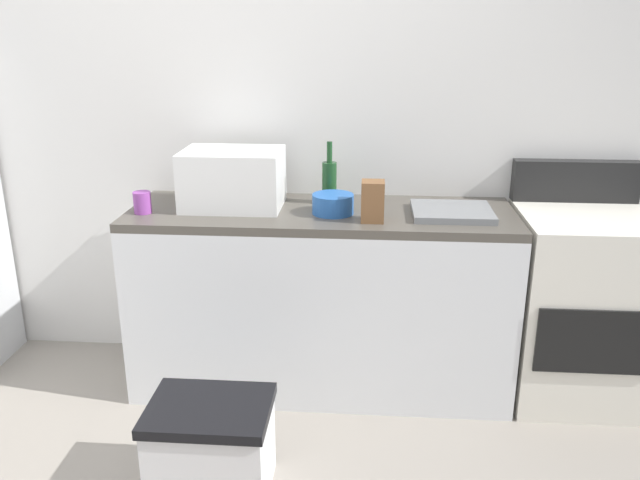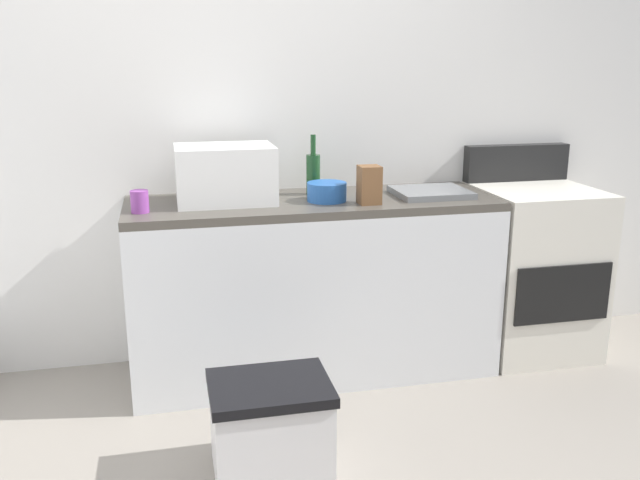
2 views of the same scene
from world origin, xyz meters
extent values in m
cube|color=silver|center=(0.00, 1.55, 1.30)|extent=(5.00, 0.10, 2.60)
cube|color=silver|center=(0.30, 1.20, 0.43)|extent=(1.80, 0.60, 0.86)
cube|color=#4C473F|center=(0.30, 1.20, 0.88)|extent=(1.80, 0.60, 0.04)
cube|color=silver|center=(1.52, 1.20, 0.45)|extent=(0.60, 0.60, 0.90)
cube|color=black|center=(1.52, 0.90, 0.42)|extent=(0.52, 0.02, 0.30)
cube|color=black|center=(1.52, 1.46, 1.00)|extent=(0.60, 0.08, 0.20)
cube|color=white|center=(-0.12, 1.23, 1.04)|extent=(0.46, 0.34, 0.27)
cube|color=slate|center=(0.90, 1.17, 0.92)|extent=(0.36, 0.32, 0.03)
cylinder|color=#193F1E|center=(0.33, 1.33, 1.00)|extent=(0.07, 0.07, 0.20)
cylinder|color=#193F1E|center=(0.33, 1.33, 1.15)|extent=(0.03, 0.03, 0.10)
cylinder|color=purple|center=(-0.51, 1.09, 0.95)|extent=(0.08, 0.08, 0.10)
cube|color=brown|center=(0.54, 1.04, 0.99)|extent=(0.10, 0.10, 0.18)
cylinder|color=#2659A5|center=(0.36, 1.15, 0.95)|extent=(0.19, 0.19, 0.09)
cube|color=silver|center=(-0.06, 0.34, 0.17)|extent=(0.44, 0.34, 0.34)
cube|color=black|center=(-0.06, 0.34, 0.36)|extent=(0.46, 0.36, 0.04)
camera|label=1|loc=(0.52, -1.71, 1.74)|focal=36.48mm
camera|label=2|loc=(-0.39, -1.98, 1.57)|focal=38.22mm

